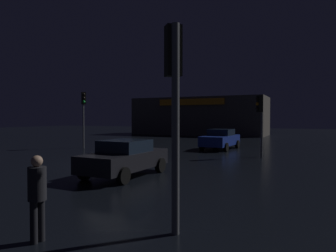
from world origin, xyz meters
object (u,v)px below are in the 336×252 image
object	(u,v)px
store_building	(199,116)
car_near	(220,139)
pedestrian	(37,192)
traffic_signal_main	(84,106)
traffic_signal_cross_left	(260,111)
traffic_signal_cross_right	(174,89)
car_far	(125,158)

from	to	relation	value
store_building	car_near	world-z (taller)	store_building
car_near	pedestrian	bearing A→B (deg)	-85.20
store_building	pedestrian	xyz separation A→B (m)	(9.83, -37.62, -1.64)
traffic_signal_main	traffic_signal_cross_left	world-z (taller)	traffic_signal_main
traffic_signal_main	traffic_signal_cross_right	distance (m)	19.24
store_building	car_near	xyz separation A→B (m)	(8.26, -18.92, -1.83)
store_building	traffic_signal_main	size ratio (longest dim) A/B	4.20
traffic_signal_cross_right	pedestrian	xyz separation A→B (m)	(-2.15, -1.57, -1.99)
traffic_signal_main	car_far	size ratio (longest dim) A/B	1.03
store_building	traffic_signal_cross_left	xyz separation A→B (m)	(11.70, -22.59, 0.18)
car_near	pedestrian	distance (m)	18.76
traffic_signal_main	traffic_signal_cross_left	size ratio (longest dim) A/B	1.18
pedestrian	car_far	bearing A→B (deg)	108.85
traffic_signal_main	traffic_signal_cross_right	bearing A→B (deg)	-44.40
traffic_signal_cross_left	traffic_signal_cross_right	size ratio (longest dim) A/B	0.87
store_building	traffic_signal_cross_right	size ratio (longest dim) A/B	4.31
traffic_signal_cross_right	car_far	size ratio (longest dim) A/B	1.00
pedestrian	traffic_signal_cross_left	bearing A→B (deg)	82.91
traffic_signal_cross_left	traffic_signal_cross_right	xyz separation A→B (m)	(0.28, -13.46, 0.17)
car_far	pedestrian	world-z (taller)	pedestrian
store_building	traffic_signal_cross_left	distance (m)	25.44
store_building	car_far	bearing A→B (deg)	-76.25
traffic_signal_cross_right	traffic_signal_cross_left	bearing A→B (deg)	91.20
pedestrian	store_building	bearing A→B (deg)	104.65
traffic_signal_cross_right	car_far	distance (m)	6.90
traffic_signal_cross_left	pedestrian	world-z (taller)	traffic_signal_cross_left
traffic_signal_main	traffic_signal_cross_right	world-z (taller)	traffic_signal_main
traffic_signal_main	pedestrian	xyz separation A→B (m)	(11.59, -15.03, -2.31)
store_building	traffic_signal_main	bearing A→B (deg)	-94.47
traffic_signal_cross_right	car_near	bearing A→B (deg)	102.26
traffic_signal_main	traffic_signal_cross_right	size ratio (longest dim) A/B	1.03
traffic_signal_main	store_building	bearing A→B (deg)	85.53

